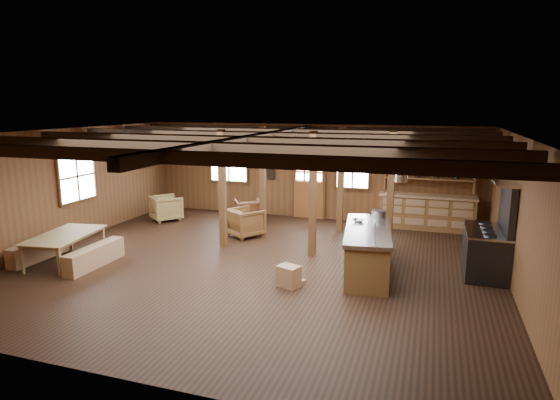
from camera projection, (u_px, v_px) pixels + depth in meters
name	position (u px, v px, depth m)	size (l,w,h in m)	color
room	(254.00, 201.00, 9.73)	(10.04, 9.04, 2.84)	black
ceiling_joists	(257.00, 138.00, 9.64)	(9.80, 8.82, 0.18)	black
timber_posts	(305.00, 186.00, 11.50)	(3.95, 2.35, 2.80)	#4A2615
back_door	(309.00, 189.00, 13.97)	(1.02, 0.08, 2.15)	brown
window_back_left	(229.00, 162.00, 14.64)	(1.32, 0.06, 1.32)	white
window_back_right	(353.00, 167.00, 13.44)	(1.02, 0.06, 1.32)	white
window_left	(77.00, 176.00, 11.68)	(0.14, 1.24, 1.32)	white
notice_boards	(262.00, 162.00, 14.29)	(1.08, 0.03, 0.90)	white
back_counter	(427.00, 208.00, 12.75)	(2.55, 0.60, 2.45)	brown
pendant_lamps	(182.00, 152.00, 11.18)	(1.86, 2.36, 0.66)	#2C2B2E
pot_rack	(408.00, 164.00, 8.92)	(0.39, 3.00, 0.46)	#2C2B2E
kitchen_island	(367.00, 250.00, 9.41)	(1.20, 2.59, 1.20)	brown
step_stool	(289.00, 276.00, 8.77)	(0.45, 0.32, 0.40)	#9B6A46
commercial_range	(489.00, 244.00, 9.32)	(0.81, 1.58, 1.95)	#2C2B2E
dining_table	(67.00, 249.00, 10.07)	(1.79, 1.00, 0.63)	olive
bench_wall	(40.00, 250.00, 10.33)	(0.29, 1.56, 0.43)	#9B6A46
bench_aisle	(95.00, 256.00, 9.87)	(0.30, 1.59, 0.44)	#9B6A46
armchair_a	(248.00, 211.00, 13.55)	(0.71, 0.73, 0.67)	brown
armchair_b	(245.00, 222.00, 12.09)	(0.79, 0.81, 0.74)	brown
armchair_c	(166.00, 208.00, 13.78)	(0.79, 0.81, 0.74)	#9B7E46
counter_pot	(378.00, 215.00, 10.07)	(0.32, 0.32, 0.19)	silver
bowl	(358.00, 220.00, 9.83)	(0.24, 0.24, 0.06)	silver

